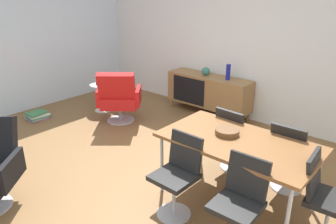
{
  "coord_description": "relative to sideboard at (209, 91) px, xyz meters",
  "views": [
    {
      "loc": [
        2.71,
        -2.45,
        2.22
      ],
      "look_at": [
        0.36,
        0.26,
        0.82
      ],
      "focal_mm": 34.31,
      "sensor_mm": 36.0,
      "label": 1
    }
  ],
  "objects": [
    {
      "name": "dining_chair_front_left",
      "position": [
        1.37,
        -2.57,
        0.03
      ],
      "size": [
        0.4,
        0.43,
        0.86
      ],
      "color": "black",
      "rests_on": "ground_plane"
    },
    {
      "name": "dining_chair_back_right",
      "position": [
        2.07,
        -1.45,
        0.03
      ],
      "size": [
        0.41,
        0.43,
        0.86
      ],
      "color": "black",
      "rests_on": "ground_plane"
    },
    {
      "name": "magazine_stack",
      "position": [
        -2.16,
        -2.23,
        -0.38
      ],
      "size": [
        0.32,
        0.39,
        0.12
      ],
      "color": "#99668C",
      "rests_on": "ground_plane"
    },
    {
      "name": "dining_chair_back_left",
      "position": [
        1.36,
        -1.45,
        0.03
      ],
      "size": [
        0.43,
        0.45,
        0.86
      ],
      "color": "black",
      "rests_on": "ground_plane"
    },
    {
      "name": "wooden_bowl_on_table",
      "position": [
        1.55,
        -1.96,
        0.33
      ],
      "size": [
        0.26,
        0.26,
        0.06
      ],
      "primitive_type": "cylinder",
      "color": "brown",
      "rests_on": "dining_table"
    },
    {
      "name": "dining_chair_far_end",
      "position": [
        2.61,
        -2.02,
        0.03
      ],
      "size": [
        0.45,
        0.43,
        0.86
      ],
      "color": "black",
      "rests_on": "ground_plane"
    },
    {
      "name": "vase_cobalt",
      "position": [
        0.38,
        0.0,
        0.42
      ],
      "size": [
        0.08,
        0.08,
        0.27
      ],
      "color": "navy",
      "rests_on": "sideboard"
    },
    {
      "name": "sideboard",
      "position": [
        0.0,
        0.0,
        0.0
      ],
      "size": [
        1.6,
        0.45,
        0.72
      ],
      "color": "olive",
      "rests_on": "ground_plane"
    },
    {
      "name": "fruit_bowl",
      "position": [
        -1.62,
        -1.18,
        0.12
      ],
      "size": [
        0.2,
        0.2,
        0.11
      ],
      "color": "#262628",
      "rests_on": "side_table_round"
    },
    {
      "name": "wall_window_left",
      "position": [
        -2.79,
        -2.3,
        0.96
      ],
      "size": [
        0.12,
        5.6,
        2.8
      ],
      "primitive_type": "cube",
      "color": "silver",
      "rests_on": "ground_plane"
    },
    {
      "name": "dining_chair_front_right",
      "position": [
        2.07,
        -2.57,
        0.03
      ],
      "size": [
        0.41,
        0.44,
        0.86
      ],
      "color": "black",
      "rests_on": "ground_plane"
    },
    {
      "name": "vase_sculptural_dark",
      "position": [
        -0.08,
        0.0,
        0.35
      ],
      "size": [
        0.15,
        0.15,
        0.15
      ],
      "color": "#337266",
      "rests_on": "sideboard"
    },
    {
      "name": "side_table_round",
      "position": [
        -1.62,
        -1.18,
        -0.12
      ],
      "size": [
        0.44,
        0.44,
        0.52
      ],
      "color": "white",
      "rests_on": "ground_plane"
    },
    {
      "name": "dining_table",
      "position": [
        1.72,
        -2.01,
        0.26
      ],
      "size": [
        1.6,
        0.9,
        0.74
      ],
      "color": "brown",
      "rests_on": "ground_plane"
    },
    {
      "name": "wall_back",
      "position": [
        0.41,
        0.3,
        0.96
      ],
      "size": [
        6.8,
        0.12,
        2.8
      ],
      "primitive_type": "cube",
      "color": "white",
      "rests_on": "ground_plane"
    },
    {
      "name": "ground_plane",
      "position": [
        0.41,
        -2.3,
        -0.44
      ],
      "size": [
        8.32,
        8.32,
        0.0
      ],
      "primitive_type": "plane",
      "color": "brown"
    },
    {
      "name": "lounge_chair_red",
      "position": [
        -0.92,
        -1.36,
        0.03
      ],
      "size": [
        0.91,
        0.91,
        0.95
      ],
      "color": "red",
      "rests_on": "ground_plane"
    }
  ]
}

